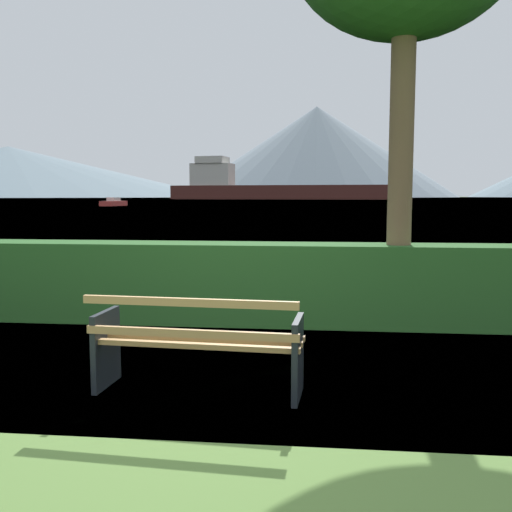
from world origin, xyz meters
TOP-DOWN VIEW (x-y plane):
  - ground_plane at (0.00, 0.00)m, footprint 1400.00×1400.00m
  - water_surface at (0.00, 308.98)m, footprint 620.00×620.00m
  - park_bench at (-0.00, -0.06)m, footprint 1.81×0.69m
  - hedge_row at (0.00, 2.71)m, footprint 9.59×0.71m
  - cargo_ship_large at (-21.62, 243.97)m, footprint 98.87×25.70m
  - sailboat_mid at (-31.51, 84.53)m, footprint 2.44×6.64m
  - distant_hills at (-20.36, 575.02)m, footprint 996.76×430.04m

SIDE VIEW (x-z plane):
  - ground_plane at x=0.00m, z-range 0.00..0.00m
  - water_surface at x=0.00m, z-range 0.00..0.00m
  - park_bench at x=0.00m, z-range -0.01..0.86m
  - sailboat_mid at x=-31.51m, z-range -0.18..1.19m
  - hedge_row at x=0.00m, z-range 0.00..1.06m
  - cargo_ship_large at x=-21.62m, z-range -4.11..14.55m
  - distant_hills at x=-20.36m, z-range -9.22..79.84m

